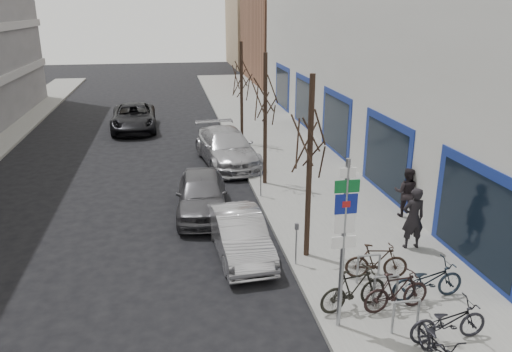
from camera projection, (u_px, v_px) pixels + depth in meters
name	position (u px, v px, depth m)	size (l,w,h in m)	color
ground	(236.00, 342.00, 11.26)	(120.00, 120.00, 0.00)	black
sidewalk_east	(308.00, 182.00, 21.29)	(5.00, 70.00, 0.15)	slate
commercial_building	(502.00, 48.00, 27.36)	(20.00, 32.00, 10.00)	#B7B7B2
brick_building_far	(310.00, 40.00, 49.39)	(12.00, 14.00, 8.00)	brown
tan_building_far	(282.00, 29.00, 63.30)	(13.00, 12.00, 9.00)	#937A5B
highway_sign_pole	(344.00, 235.00, 10.85)	(0.55, 0.10, 4.20)	gray
bike_rack	(386.00, 287.00, 12.23)	(0.66, 2.26, 0.83)	gray
tree_near	(311.00, 125.00, 13.62)	(1.80, 1.80, 5.50)	black
tree_mid	(265.00, 89.00, 19.68)	(1.80, 1.80, 5.50)	black
tree_far	(241.00, 69.00, 25.74)	(1.80, 1.80, 5.50)	black
meter_front	(296.00, 240.00, 14.11)	(0.10, 0.08, 1.27)	gray
meter_mid	(261.00, 178.00, 19.24)	(0.10, 0.08, 1.27)	gray
meter_back	(240.00, 142.00, 24.36)	(0.10, 0.08, 1.27)	gray
bike_near_left	(438.00, 344.00, 10.10)	(0.54, 1.77, 1.08)	black
bike_near_right	(397.00, 291.00, 12.02)	(0.52, 1.76, 1.07)	black
bike_mid_curb	(428.00, 277.00, 12.49)	(0.59, 1.95, 1.19)	black
bike_mid_inner	(354.00, 289.00, 12.06)	(0.55, 1.84, 1.12)	black
bike_far_curb	(449.00, 318.00, 10.92)	(0.55, 1.83, 1.12)	black
bike_far_inner	(377.00, 261.00, 13.45)	(0.51, 1.71, 1.04)	black
parked_car_front	(240.00, 235.00, 15.00)	(1.41, 4.04, 1.33)	#AEADB3
parked_car_mid	(202.00, 194.00, 18.01)	(1.79, 4.45, 1.52)	#504F54
parked_car_back	(227.00, 147.00, 23.74)	(2.30, 5.66, 1.64)	#A9A9AE
lane_car	(134.00, 117.00, 30.36)	(2.59, 5.61, 1.56)	black
pedestrian_near	(413.00, 218.00, 15.05)	(0.71, 0.47, 1.95)	black
pedestrian_far	(406.00, 192.00, 17.37)	(0.66, 0.45, 1.80)	black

